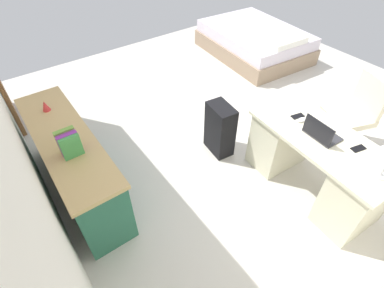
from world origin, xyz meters
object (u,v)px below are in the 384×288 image
at_px(credenza, 74,164).
at_px(bed, 254,42).
at_px(suitcase_black, 220,129).
at_px(computer_mouse, 302,120).
at_px(cell_phone_by_mouse, 298,116).
at_px(cell_phone_near_laptop, 358,148).
at_px(office_chair, 351,118).
at_px(desk, 315,163).
at_px(figurine_small, 45,106).
at_px(laptop, 321,133).

bearing_deg(credenza, bed, -72.33).
xyz_separation_m(suitcase_black, computer_mouse, (-0.73, -0.42, 0.42)).
height_order(suitcase_black, cell_phone_by_mouse, cell_phone_by_mouse).
bearing_deg(computer_mouse, bed, -33.33).
bearing_deg(cell_phone_by_mouse, cell_phone_near_laptop, -161.52).
xyz_separation_m(suitcase_black, cell_phone_near_laptop, (-1.30, -0.51, 0.41)).
bearing_deg(suitcase_black, credenza, 82.44).
bearing_deg(suitcase_black, office_chair, -115.82).
distance_m(office_chair, bed, 2.62).
relative_size(credenza, cell_phone_by_mouse, 13.24).
relative_size(desk, cell_phone_near_laptop, 10.88).
bearing_deg(credenza, office_chair, -113.18).
height_order(computer_mouse, cell_phone_near_laptop, computer_mouse).
distance_m(cell_phone_near_laptop, cell_phone_by_mouse, 0.64).
xyz_separation_m(credenza, figurine_small, (0.49, 0.00, 0.44)).
bearing_deg(laptop, figurine_small, 46.10).
height_order(office_chair, figurine_small, office_chair).
height_order(laptop, cell_phone_by_mouse, laptop).
xyz_separation_m(office_chair, credenza, (1.25, 2.92, -0.04)).
bearing_deg(cell_phone_near_laptop, desk, 36.95).
relative_size(desk, computer_mouse, 14.80).
xyz_separation_m(laptop, figurine_small, (1.89, 1.97, 0.04)).
height_order(cell_phone_by_mouse, figurine_small, figurine_small).
bearing_deg(cell_phone_near_laptop, office_chair, -46.86).
xyz_separation_m(desk, credenza, (1.44, 2.00, 0.00)).
bearing_deg(figurine_small, bed, -79.33).
relative_size(office_chair, figurine_small, 8.55).
bearing_deg(bed, credenza, 107.67).
bearing_deg(credenza, laptop, -125.43).
relative_size(office_chair, laptop, 2.90).
bearing_deg(bed, figurine_small, 100.67).
bearing_deg(credenza, desk, -125.81).
xyz_separation_m(office_chair, bed, (2.46, -0.88, -0.18)).
relative_size(computer_mouse, figurine_small, 0.91).
xyz_separation_m(desk, figurine_small, (1.94, 2.00, 0.44)).
bearing_deg(credenza, cell_phone_by_mouse, -117.57).
height_order(credenza, bed, credenza).
bearing_deg(office_chair, suitcase_black, 57.42).
relative_size(cell_phone_near_laptop, cell_phone_by_mouse, 1.00).
bearing_deg(figurine_small, computer_mouse, -128.94).
relative_size(office_chair, suitcase_black, 1.44).
distance_m(bed, cell_phone_by_mouse, 2.92).
distance_m(laptop, cell_phone_by_mouse, 0.34).
relative_size(bed, cell_phone_near_laptop, 14.75).
bearing_deg(credenza, cell_phone_near_laptop, -128.90).
bearing_deg(desk, figurine_small, 45.93).
xyz_separation_m(bed, cell_phone_near_laptop, (-2.92, 1.69, 0.49)).
height_order(credenza, cell_phone_near_laptop, credenza).
xyz_separation_m(bed, laptop, (-2.61, 1.84, 0.53)).
height_order(office_chair, bed, office_chair).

